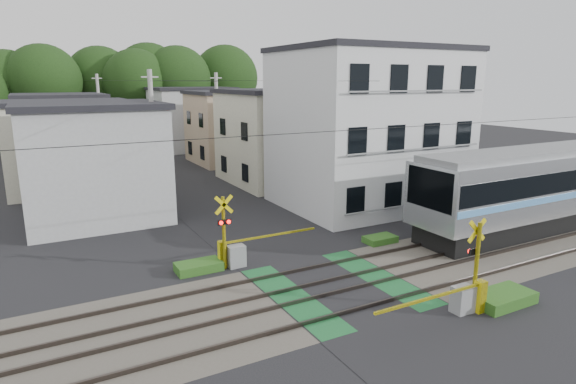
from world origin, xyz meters
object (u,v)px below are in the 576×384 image
crossing_signal_near (467,292)px  apartment_block (368,128)px  crossing_signal_far (234,250)px  pedestrian (147,149)px

crossing_signal_near → apartment_block: bearing=65.8°
crossing_signal_near → crossing_signal_far: same height
crossing_signal_near → pedestrian: (-1.97, 37.53, 0.18)m
crossing_signal_far → apartment_block: (11.09, 5.84, 3.94)m
crossing_signal_near → crossing_signal_far: size_ratio=1.00×
crossing_signal_near → crossing_signal_far: bearing=125.3°
apartment_block → pedestrian: apartment_block is taller
crossing_signal_far → crossing_signal_near: bearing=-54.7°
crossing_signal_near → crossing_signal_far: 8.95m
apartment_block → crossing_signal_far: bearing=-152.2°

